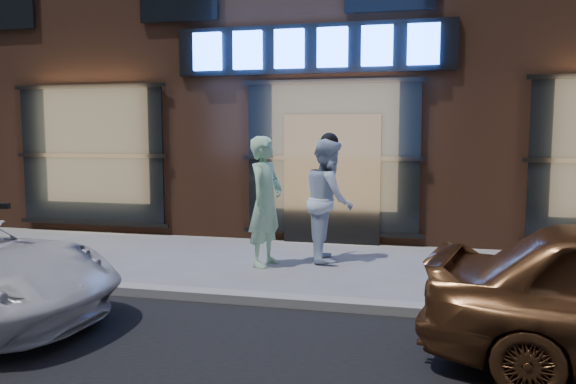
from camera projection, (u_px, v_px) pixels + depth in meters
The scene contains 5 objects.
ground at pixel (281, 305), 6.75m from camera, with size 90.00×90.00×0.00m, color slate.
curb at pixel (281, 300), 6.74m from camera, with size 60.00×0.25×0.12m, color gray.
storefront_building at pixel (358, 8), 13.93m from camera, with size 30.20×8.28×10.30m.
man_bowtie at pixel (266, 201), 8.69m from camera, with size 0.73×0.48×2.01m, color #A1D4A9.
man_cap at pixel (329, 200), 9.05m from camera, with size 0.96×0.75×1.97m, color silver.
Camera 1 is at (1.59, -6.37, 2.07)m, focal length 35.00 mm.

